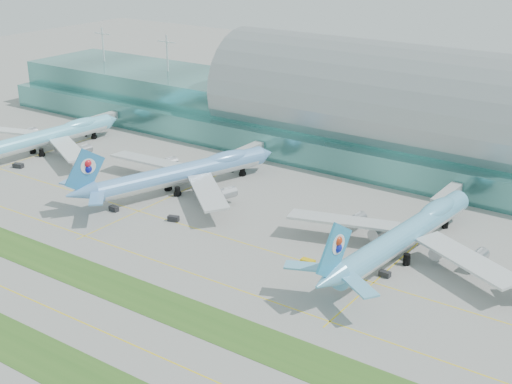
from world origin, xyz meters
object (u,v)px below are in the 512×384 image
Objects in this scene: terminal at (370,119)px; airliner_c at (406,233)px; airliner_b at (184,172)px; airliner_a at (45,137)px.

airliner_c is at bearing -56.82° from terminal.
airliner_a is at bearing -161.81° from airliner_b.
terminal is at bearing 37.97° from airliner_a.
terminal reaches higher than airliner_a.
airliner_a is 148.88m from airliner_c.
airliner_b is (69.38, -0.75, 0.28)m from airliner_a.
airliner_c is at bearing 16.54° from airliner_b.
airliner_a is at bearing -147.11° from terminal.
terminal is 4.64× the size of airliner_a.
airliner_a is (-102.80, -66.48, -8.01)m from terminal.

